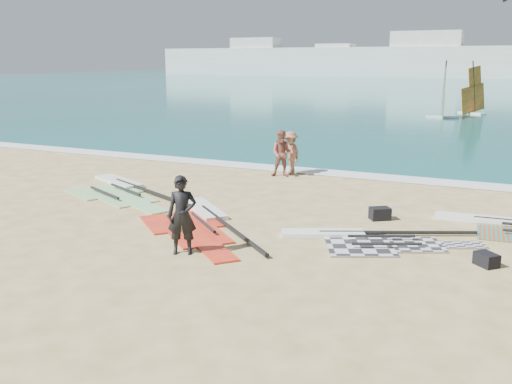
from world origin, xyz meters
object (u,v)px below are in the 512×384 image
at_px(rig_green, 121,189).
at_px(beachgoer_left, 282,154).
at_px(beachgoer_mid, 290,153).
at_px(gear_bag_far, 486,260).
at_px(person_wetsuit, 182,215).
at_px(rig_red, 201,221).
at_px(rig_grey, 364,239).
at_px(gear_bag_near, 380,214).

xyz_separation_m(rig_green, beachgoer_left, (4.29, 4.92, 0.90)).
bearing_deg(beachgoer_mid, beachgoer_left, -63.75).
bearing_deg(gear_bag_far, person_wetsuit, -161.84).
bearing_deg(beachgoer_left, rig_red, -103.15).
xyz_separation_m(rig_grey, rig_red, (-4.79, -0.35, 0.00)).
bearing_deg(gear_bag_near, person_wetsuit, -125.74).
bearing_deg(person_wetsuit, rig_grey, 11.17).
xyz_separation_m(person_wetsuit, beachgoer_mid, (-1.34, 10.44, -0.08)).
xyz_separation_m(rig_grey, gear_bag_near, (-0.11, 2.24, 0.13)).
xyz_separation_m(rig_green, gear_bag_far, (12.58, -2.66, 0.10)).
bearing_deg(beachgoer_left, rig_grey, -69.68).
xyz_separation_m(rig_grey, person_wetsuit, (-3.79, -2.87, 0.93)).
distance_m(beachgoer_left, beachgoer_mid, 0.63).
distance_m(person_wetsuit, beachgoer_left, 9.93).
height_order(rig_green, person_wetsuit, person_wetsuit).
xyz_separation_m(rig_green, gear_bag_near, (9.42, 0.21, 0.13)).
xyz_separation_m(gear_bag_far, person_wetsuit, (-6.83, -2.24, 0.82)).
distance_m(rig_green, beachgoer_left, 6.59).
xyz_separation_m(person_wetsuit, beachgoer_left, (-1.45, 9.82, -0.03)).
bearing_deg(beachgoer_mid, gear_bag_far, -8.18).
distance_m(rig_green, gear_bag_near, 9.43).
xyz_separation_m(rig_red, person_wetsuit, (1.00, -2.53, 0.93)).
xyz_separation_m(gear_bag_far, beachgoer_mid, (-8.17, 8.19, 0.74)).
relative_size(rig_green, beachgoer_left, 3.18).
relative_size(gear_bag_far, beachgoer_left, 0.27).
bearing_deg(rig_red, gear_bag_near, 70.69).
bearing_deg(gear_bag_near, rig_red, -151.08).
bearing_deg(beachgoer_left, gear_bag_far, -59.17).
xyz_separation_m(rig_red, gear_bag_far, (7.83, -0.29, 0.11)).
relative_size(gear_bag_near, beachgoer_mid, 0.32).
relative_size(rig_green, beachgoer_mid, 3.37).
height_order(rig_grey, beachgoer_left, beachgoer_left).
bearing_deg(rig_green, gear_bag_far, 13.59).
bearing_deg(rig_grey, gear_bag_near, 68.19).
height_order(rig_red, person_wetsuit, person_wetsuit).
relative_size(rig_grey, rig_green, 0.88).
bearing_deg(person_wetsuit, gear_bag_far, -7.84).
height_order(rig_green, beachgoer_left, beachgoer_left).
height_order(rig_green, gear_bag_far, gear_bag_far).
height_order(gear_bag_far, beachgoer_mid, beachgoer_mid).
xyz_separation_m(gear_bag_near, beachgoer_mid, (-5.02, 5.33, 0.71)).
relative_size(gear_bag_far, person_wetsuit, 0.27).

